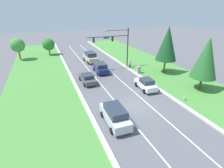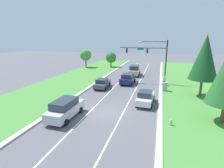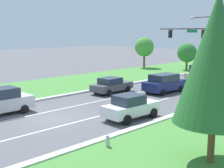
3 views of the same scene
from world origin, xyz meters
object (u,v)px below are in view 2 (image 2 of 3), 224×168
object	(u,v)px
navy_suv	(128,78)
utility_cabinet	(165,87)
pedestrian	(164,80)
traffic_signal_mast	(152,55)
silver_suv	(65,108)
oak_far_left_tree	(111,57)
oak_near_left_tree	(86,55)
white_sedan	(145,98)
conifer_near_right_tree	(205,58)
champagne_suv	(134,70)
graphite_sedan	(102,83)
fire_hydrant	(171,122)

from	to	relation	value
navy_suv	utility_cabinet	bearing A→B (deg)	-23.35
pedestrian	traffic_signal_mast	bearing A→B (deg)	-51.38
utility_cabinet	pedestrian	xyz separation A→B (m)	(-0.08, 3.28, 0.25)
silver_suv	utility_cabinet	bearing A→B (deg)	52.53
utility_cabinet	oak_far_left_tree	size ratio (longest dim) A/B	0.33
oak_near_left_tree	oak_far_left_tree	world-z (taller)	oak_near_left_tree
white_sedan	conifer_near_right_tree	world-z (taller)	conifer_near_right_tree
champagne_suv	graphite_sedan	world-z (taller)	champagne_suv
navy_suv	white_sedan	bearing A→B (deg)	-64.75
silver_suv	oak_near_left_tree	world-z (taller)	oak_near_left_tree
fire_hydrant	oak_near_left_tree	size ratio (longest dim) A/B	0.14
navy_suv	fire_hydrant	size ratio (longest dim) A/B	6.69
champagne_suv	fire_hydrant	size ratio (longest dim) A/B	7.26
conifer_near_right_tree	oak_far_left_tree	size ratio (longest dim) A/B	1.99
silver_suv	graphite_sedan	distance (m)	11.54
utility_cabinet	fire_hydrant	distance (m)	11.31
traffic_signal_mast	graphite_sedan	distance (m)	10.21
silver_suv	white_sedan	world-z (taller)	silver_suv
pedestrian	oak_far_left_tree	world-z (taller)	oak_far_left_tree
traffic_signal_mast	oak_near_left_tree	xyz separation A→B (m)	(-18.54, 13.21, -1.65)
champagne_suv	utility_cabinet	distance (m)	12.20
silver_suv	oak_near_left_tree	xyz separation A→B (m)	(-11.15, 30.32, 2.45)
navy_suv	white_sedan	size ratio (longest dim) A/B	1.09
oak_far_left_tree	champagne_suv	bearing A→B (deg)	-50.30
silver_suv	champagne_suv	xyz separation A→B (m)	(3.56, 22.80, 0.15)
graphite_sedan	oak_near_left_tree	size ratio (longest dim) A/B	0.90
graphite_sedan	pedestrian	size ratio (longest dim) A/B	2.67
silver_suv	utility_cabinet	xyz separation A→B (m)	(9.80, 12.32, -0.30)
navy_suv	utility_cabinet	xyz separation A→B (m)	(6.29, -3.07, -0.25)
champagne_suv	graphite_sedan	size ratio (longest dim) A/B	1.12
traffic_signal_mast	oak_near_left_tree	bearing A→B (deg)	144.52
graphite_sedan	utility_cabinet	xyz separation A→B (m)	(9.79, 0.78, -0.07)
conifer_near_right_tree	oak_far_left_tree	distance (m)	28.83
graphite_sedan	conifer_near_right_tree	bearing A→B (deg)	-4.65
pedestrian	oak_near_left_tree	distance (m)	25.65
navy_suv	champagne_suv	distance (m)	7.41
white_sedan	traffic_signal_mast	bearing A→B (deg)	93.14
traffic_signal_mast	fire_hydrant	xyz separation A→B (m)	(2.82, -16.07, -4.74)
utility_cabinet	fire_hydrant	xyz separation A→B (m)	(0.41, -11.30, -0.35)
fire_hydrant	conifer_near_right_tree	size ratio (longest dim) A/B	0.08
champagne_suv	graphite_sedan	distance (m)	11.82
utility_cabinet	oak_far_left_tree	bearing A→B (deg)	125.30
champagne_suv	oak_near_left_tree	bearing A→B (deg)	150.32
fire_hydrant	oak_far_left_tree	size ratio (longest dim) A/B	0.17
white_sedan	graphite_sedan	bearing A→B (deg)	146.11
traffic_signal_mast	oak_far_left_tree	xyz separation A→B (m)	(-11.90, 15.42, -2.38)
graphite_sedan	oak_near_left_tree	world-z (taller)	oak_near_left_tree
champagne_suv	conifer_near_right_tree	size ratio (longest dim) A/B	0.61
champagne_suv	fire_hydrant	bearing A→B (deg)	-75.68
fire_hydrant	graphite_sedan	bearing A→B (deg)	134.14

